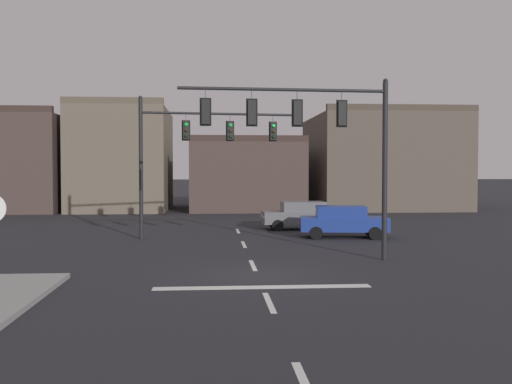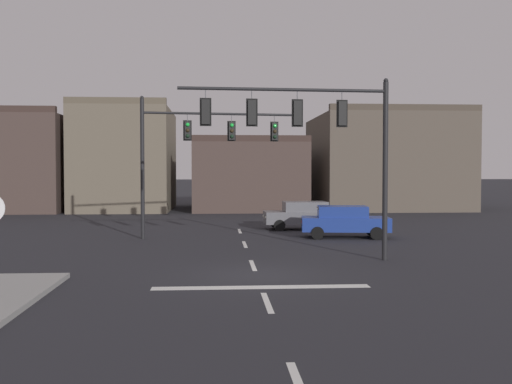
% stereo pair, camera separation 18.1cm
% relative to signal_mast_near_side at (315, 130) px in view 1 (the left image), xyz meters
% --- Properties ---
extents(ground_plane, '(400.00, 400.00, 0.00)m').
position_rel_signal_mast_near_side_xyz_m(ground_plane, '(-2.37, -2.79, -4.94)').
color(ground_plane, '#232328').
extents(stop_bar_paint, '(6.40, 0.50, 0.01)m').
position_rel_signal_mast_near_side_xyz_m(stop_bar_paint, '(-2.37, -4.79, -4.94)').
color(stop_bar_paint, silver).
rests_on(stop_bar_paint, ground).
extents(lane_centreline, '(0.16, 26.40, 0.01)m').
position_rel_signal_mast_near_side_xyz_m(lane_centreline, '(-2.37, -0.79, -4.94)').
color(lane_centreline, silver).
rests_on(lane_centreline, ground).
extents(signal_mast_near_side, '(7.90, 0.61, 6.89)m').
position_rel_signal_mast_near_side_xyz_m(signal_mast_near_side, '(0.00, 0.00, 0.00)').
color(signal_mast_near_side, black).
rests_on(signal_mast_near_side, ground).
extents(signal_mast_far_side, '(8.08, 1.09, 7.10)m').
position_rel_signal_mast_near_side_xyz_m(signal_mast_far_side, '(-4.75, 7.99, -0.14)').
color(signal_mast_far_side, black).
rests_on(signal_mast_far_side, ground).
extents(car_lot_nearside, '(4.50, 2.01, 1.61)m').
position_rel_signal_mast_near_side_xyz_m(car_lot_nearside, '(1.34, 11.98, -4.08)').
color(car_lot_nearside, slate).
rests_on(car_lot_nearside, ground).
extents(car_lot_middle, '(4.60, 2.32, 1.61)m').
position_rel_signal_mast_near_side_xyz_m(car_lot_middle, '(2.81, 7.61, -4.08)').
color(car_lot_middle, navy).
rests_on(car_lot_middle, ground).
extents(building_row, '(41.58, 12.97, 9.06)m').
position_rel_signal_mast_near_side_xyz_m(building_row, '(-1.46, 30.40, -1.08)').
color(building_row, '#473833').
rests_on(building_row, ground).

